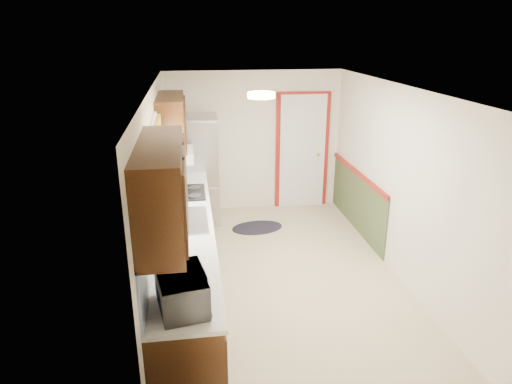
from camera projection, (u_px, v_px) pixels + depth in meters
name	position (u px, v px, depth m)	size (l,w,h in m)	color
room_shell	(283.00, 189.00, 5.53)	(3.20, 5.20, 2.52)	#C6B58B
kitchen_run	(181.00, 235.00, 5.22)	(0.63, 4.00, 2.20)	#381D0C
back_wall_trim	(313.00, 161.00, 7.82)	(1.12, 2.30, 2.08)	maroon
ceiling_fixture	(261.00, 95.00, 4.91)	(0.30, 0.30, 0.06)	#FFD88C
microwave	(182.00, 287.00, 3.57)	(0.54, 0.30, 0.37)	white
refrigerator	(196.00, 170.00, 7.41)	(0.74, 0.74, 1.75)	#B7B7BC
rug	(257.00, 228.00, 7.37)	(0.83, 0.53, 0.01)	black
cooktop	(185.00, 193.00, 6.15)	(0.54, 0.65, 0.02)	black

